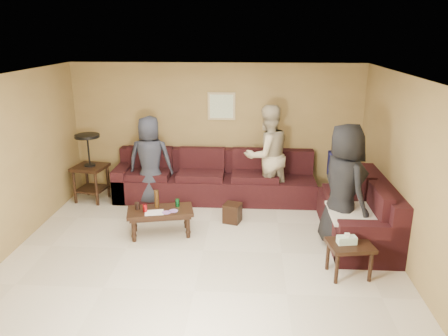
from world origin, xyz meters
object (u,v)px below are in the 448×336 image
coffee_table (160,213)px  waste_bin (232,213)px  sectional_sofa (258,194)px  side_table_right (349,248)px  end_table_left (90,166)px  person_left (150,160)px  person_right (344,187)px  person_middle (267,155)px

coffee_table → waste_bin: coffee_table is taller
sectional_sofa → side_table_right: (1.14, -2.05, 0.07)m
sectional_sofa → end_table_left: (-3.11, 0.34, 0.34)m
coffee_table → person_left: 1.45m
coffee_table → sectional_sofa: bearing=33.6°
end_table_left → person_right: bearing=-19.5°
coffee_table → person_middle: person_middle is taller
end_table_left → person_right: person_right is taller
person_middle → person_right: 1.89m
person_left → person_right: person_right is taller
person_middle → person_right: person_right is taller
waste_bin → person_left: size_ratio=0.20×
side_table_right → person_right: size_ratio=0.34×
person_right → coffee_table: bearing=63.8°
end_table_left → person_left: size_ratio=0.78×
person_middle → person_right: bearing=95.2°
end_table_left → person_middle: size_ratio=0.69×
person_right → waste_bin: bearing=44.0°
coffee_table → person_left: (-0.43, 1.31, 0.46)m
sectional_sofa → person_middle: person_middle is taller
person_right → person_middle: bearing=11.0°
waste_bin → person_left: bearing=153.2°
side_table_right → person_middle: (-0.99, 2.45, 0.52)m
sectional_sofa → side_table_right: size_ratio=7.52×
sectional_sofa → end_table_left: bearing=173.8°
sectional_sofa → end_table_left: end_table_left is taller
side_table_right → person_left: size_ratio=0.38×
waste_bin → person_middle: bearing=56.4°
side_table_right → waste_bin: (-1.57, 1.57, -0.24)m
end_table_left → side_table_right: bearing=-29.4°
side_table_right → coffee_table: bearing=158.9°
coffee_table → person_right: person_right is taller
coffee_table → person_right: bearing=-3.5°
end_table_left → person_left: person_left is taller
waste_bin → person_left: person_left is taller
side_table_right → person_right: person_right is taller
sectional_sofa → waste_bin: bearing=-132.0°
coffee_table → side_table_right: 2.87m
sectional_sofa → coffee_table: (-1.54, -1.02, 0.03)m
sectional_sofa → person_right: person_right is taller
sectional_sofa → person_left: 2.04m
sectional_sofa → waste_bin: (-0.44, -0.48, -0.17)m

